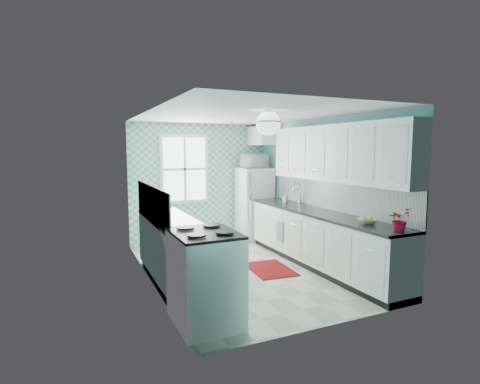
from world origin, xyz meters
name	(u,v)px	position (x,y,z in m)	size (l,w,h in m)	color
floor	(244,270)	(0.00, 0.00, -0.01)	(3.00, 4.40, 0.02)	beige
ceiling	(244,114)	(0.00, 0.00, 2.51)	(3.00, 4.40, 0.02)	white
wall_back	(200,183)	(0.00, 2.21, 1.25)	(3.00, 0.02, 2.50)	#63B5AE
wall_front	(331,216)	(0.00, -2.21, 1.25)	(3.00, 0.02, 2.50)	#63B5AE
wall_left	(149,199)	(-1.51, 0.00, 1.25)	(0.02, 4.40, 2.50)	#63B5AE
wall_right	(321,190)	(1.51, 0.00, 1.25)	(0.02, 4.40, 2.50)	#63B5AE
accent_wall	(200,183)	(0.00, 2.19, 1.25)	(3.00, 0.01, 2.50)	#57BF9C
window	(185,169)	(-0.35, 2.16, 1.55)	(1.04, 0.05, 1.44)	white
backsplash_right	(334,195)	(1.49, -0.40, 1.20)	(0.02, 3.60, 0.51)	white
backsplash_left	(152,203)	(-1.49, -0.07, 1.20)	(0.02, 2.15, 0.51)	white
upper_cabinets_right	(335,153)	(1.33, -0.60, 1.90)	(0.33, 3.20, 0.90)	white
upper_cabinet_fridge	(262,136)	(1.30, 1.83, 2.25)	(0.40, 0.74, 0.40)	white
ceiling_light	(268,123)	(0.00, -0.80, 2.32)	(0.34, 0.34, 0.35)	silver
base_cabinets_right	(319,240)	(1.20, -0.40, 0.45)	(0.60, 3.60, 0.90)	white
countertop_right	(319,213)	(1.19, -0.40, 0.92)	(0.63, 3.60, 0.04)	black
base_cabinets_left	(173,252)	(-1.20, -0.07, 0.45)	(0.60, 2.15, 0.90)	white
countertop_left	(173,221)	(-1.19, -0.07, 0.92)	(0.63, 2.15, 0.04)	black
fridge	(254,204)	(1.11, 1.82, 0.78)	(0.68, 0.68, 1.56)	white
stove	(205,276)	(-1.20, -1.53, 0.54)	(0.69, 0.86, 1.04)	white
sink	(291,205)	(1.20, 0.49, 0.93)	(0.57, 0.48, 0.53)	silver
rug	(270,269)	(0.39, -0.20, 0.01)	(0.64, 0.91, 0.01)	#5F0F15
dish_towel	(280,231)	(0.89, 0.34, 0.48)	(0.02, 0.24, 0.36)	#69AEAC
fruit_bowl	(367,221)	(1.20, -1.49, 0.97)	(0.26, 0.26, 0.07)	white
potted_plant	(400,219)	(1.20, -2.05, 1.09)	(0.27, 0.24, 0.30)	maroon
soap_bottle	(285,197)	(1.25, 0.76, 1.03)	(0.08, 0.08, 0.18)	#A8B8C6
microwave	(254,161)	(1.11, 1.82, 1.70)	(0.53, 0.36, 0.29)	white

